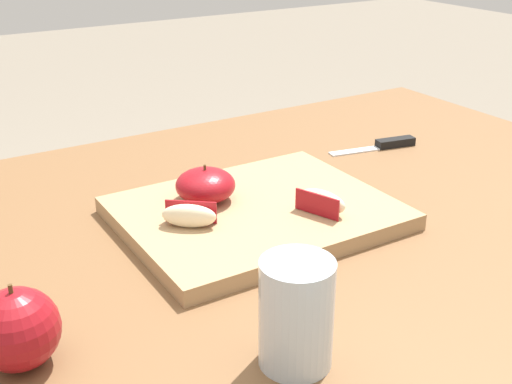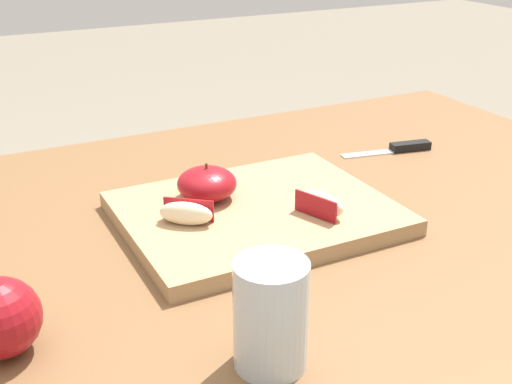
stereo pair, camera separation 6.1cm
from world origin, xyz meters
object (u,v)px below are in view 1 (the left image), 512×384
object	(u,v)px
apple_wedge_middle	(322,201)
paring_knife	(388,144)
apple_wedge_right	(189,215)
drinking_glass_water	(296,314)
cutting_board	(256,213)
apple_half_skin_up	(205,185)
whole_apple_red_delicious	(18,329)

from	to	relation	value
apple_wedge_middle	paring_knife	xyz separation A→B (m)	(0.28, 0.18, -0.03)
apple_wedge_right	drinking_glass_water	size ratio (longest dim) A/B	0.64
drinking_glass_water	apple_wedge_middle	bearing A→B (deg)	48.45
apple_wedge_middle	drinking_glass_water	distance (m)	0.28
cutting_board	drinking_glass_water	xyz separation A→B (m)	(-0.12, -0.27, 0.04)
paring_knife	drinking_glass_water	distance (m)	0.61
apple_wedge_right	drinking_glass_water	xyz separation A→B (m)	(-0.02, -0.26, 0.02)
apple_wedge_middle	cutting_board	bearing A→B (deg)	135.97
cutting_board	drinking_glass_water	bearing A→B (deg)	-114.53
apple_half_skin_up	paring_knife	distance (m)	0.40
apple_wedge_right	paring_knife	distance (m)	0.47
cutting_board	whole_apple_red_delicious	distance (m)	0.37
apple_wedge_middle	paring_knife	world-z (taller)	apple_wedge_middle
apple_wedge_right	paring_knife	xyz separation A→B (m)	(0.45, 0.13, -0.03)
whole_apple_red_delicious	paring_knife	bearing A→B (deg)	21.23
cutting_board	apple_wedge_right	distance (m)	0.10
apple_half_skin_up	apple_wedge_right	xyz separation A→B (m)	(-0.05, -0.06, -0.01)
apple_half_skin_up	apple_wedge_middle	world-z (taller)	apple_half_skin_up
apple_wedge_right	apple_wedge_middle	world-z (taller)	same
apple_wedge_right	whole_apple_red_delicious	bearing A→B (deg)	-150.61
cutting_board	apple_wedge_middle	size ratio (longest dim) A/B	4.84
cutting_board	apple_wedge_middle	world-z (taller)	apple_wedge_middle
cutting_board	drinking_glass_water	distance (m)	0.30
whole_apple_red_delicious	apple_wedge_middle	bearing A→B (deg)	11.45
apple_half_skin_up	paring_knife	bearing A→B (deg)	10.60
apple_wedge_right	drinking_glass_water	bearing A→B (deg)	-94.65
apple_half_skin_up	whole_apple_red_delicious	distance (m)	0.35
apple_half_skin_up	drinking_glass_water	world-z (taller)	drinking_glass_water
apple_wedge_right	drinking_glass_water	distance (m)	0.26
whole_apple_red_delicious	drinking_glass_water	size ratio (longest dim) A/B	0.81
apple_wedge_middle	apple_wedge_right	bearing A→B (deg)	162.34
paring_knife	drinking_glass_water	bearing A→B (deg)	-139.99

